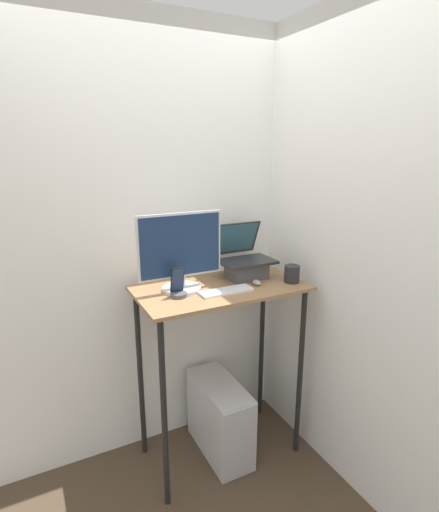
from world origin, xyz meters
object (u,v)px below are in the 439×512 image
(monitor, at_px, (181,255))
(cell_phone, at_px, (178,289))
(laptop, at_px, (245,263))
(computer_tower, at_px, (221,418))
(mouse, at_px, (257,283))
(keyboard, at_px, (226,291))

(monitor, distance_m, cell_phone, 0.19)
(cell_phone, bearing_deg, laptop, 14.54)
(cell_phone, xyz_separation_m, computer_tower, (0.28, 0.05, -0.92))
(cell_phone, bearing_deg, computer_tower, 9.62)
(mouse, relative_size, computer_tower, 0.13)
(computer_tower, bearing_deg, mouse, -22.99)
(monitor, relative_size, cell_phone, 2.93)
(mouse, height_order, cell_phone, cell_phone)
(laptop, xyz_separation_m, keyboard, (-0.22, -0.18, -0.08))
(keyboard, height_order, computer_tower, keyboard)
(cell_phone, height_order, computer_tower, cell_phone)
(monitor, bearing_deg, keyboard, -35.29)
(mouse, bearing_deg, computer_tower, 157.01)
(keyboard, xyz_separation_m, computer_tower, (0.02, 0.11, -0.89))
(laptop, bearing_deg, monitor, -174.64)
(monitor, bearing_deg, cell_phone, -121.64)
(computer_tower, bearing_deg, cell_phone, -170.38)
(monitor, xyz_separation_m, cell_phone, (-0.05, -0.08, -0.16))
(monitor, bearing_deg, laptop, 5.36)
(keyboard, height_order, cell_phone, cell_phone)
(keyboard, distance_m, cell_phone, 0.26)
(monitor, height_order, keyboard, monitor)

